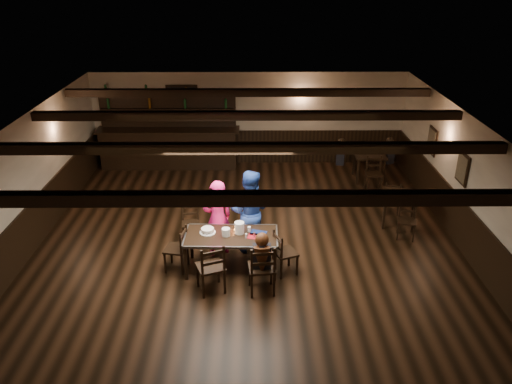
{
  "coord_description": "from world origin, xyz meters",
  "views": [
    {
      "loc": [
        0.11,
        -9.06,
        5.49
      ],
      "look_at": [
        0.17,
        0.2,
        1.22
      ],
      "focal_mm": 35.0,
      "sensor_mm": 36.0,
      "label": 1
    }
  ],
  "objects_px": {
    "bar_counter": "(169,143)",
    "chair_near_right": "(262,266)",
    "chair_near_left": "(212,265)",
    "woman_pink": "(217,218)",
    "dining_table": "(231,238)",
    "man_blue": "(249,211)",
    "cake": "(208,231)"
  },
  "relations": [
    {
      "from": "bar_counter",
      "to": "chair_near_right",
      "type": "bearing_deg",
      "value": -67.66
    },
    {
      "from": "chair_near_left",
      "to": "woman_pink",
      "type": "bearing_deg",
      "value": 88.99
    },
    {
      "from": "dining_table",
      "to": "chair_near_left",
      "type": "height_order",
      "value": "chair_near_left"
    },
    {
      "from": "man_blue",
      "to": "bar_counter",
      "type": "xyz_separation_m",
      "value": [
        -2.35,
        4.74,
        -0.16
      ]
    },
    {
      "from": "bar_counter",
      "to": "woman_pink",
      "type": "bearing_deg",
      "value": -70.7
    },
    {
      "from": "woman_pink",
      "to": "bar_counter",
      "type": "height_order",
      "value": "bar_counter"
    },
    {
      "from": "dining_table",
      "to": "chair_near_right",
      "type": "bearing_deg",
      "value": -55.06
    },
    {
      "from": "chair_near_left",
      "to": "cake",
      "type": "distance_m",
      "value": 0.93
    },
    {
      "from": "dining_table",
      "to": "woman_pink",
      "type": "distance_m",
      "value": 0.66
    },
    {
      "from": "woman_pink",
      "to": "cake",
      "type": "xyz_separation_m",
      "value": [
        -0.16,
        -0.48,
        -0.02
      ]
    },
    {
      "from": "woman_pink",
      "to": "dining_table",
      "type": "bearing_deg",
      "value": 93.38
    },
    {
      "from": "man_blue",
      "to": "bar_counter",
      "type": "height_order",
      "value": "bar_counter"
    },
    {
      "from": "woman_pink",
      "to": "bar_counter",
      "type": "relative_size",
      "value": 0.4
    },
    {
      "from": "woman_pink",
      "to": "man_blue",
      "type": "distance_m",
      "value": 0.66
    },
    {
      "from": "dining_table",
      "to": "chair_near_left",
      "type": "distance_m",
      "value": 0.87
    },
    {
      "from": "chair_near_left",
      "to": "woman_pink",
      "type": "distance_m",
      "value": 1.4
    },
    {
      "from": "dining_table",
      "to": "woman_pink",
      "type": "bearing_deg",
      "value": 116.96
    },
    {
      "from": "cake",
      "to": "dining_table",
      "type": "bearing_deg",
      "value": -11.43
    },
    {
      "from": "dining_table",
      "to": "chair_near_left",
      "type": "bearing_deg",
      "value": -111.63
    },
    {
      "from": "chair_near_left",
      "to": "bar_counter",
      "type": "relative_size",
      "value": 0.25
    },
    {
      "from": "dining_table",
      "to": "chair_near_right",
      "type": "distance_m",
      "value": 1.02
    },
    {
      "from": "dining_table",
      "to": "chair_near_left",
      "type": "relative_size",
      "value": 1.8
    },
    {
      "from": "dining_table",
      "to": "man_blue",
      "type": "relative_size",
      "value": 1.02
    },
    {
      "from": "chair_near_right",
      "to": "man_blue",
      "type": "xyz_separation_m",
      "value": [
        -0.24,
        1.56,
        0.3
      ]
    },
    {
      "from": "dining_table",
      "to": "bar_counter",
      "type": "distance_m",
      "value": 5.83
    },
    {
      "from": "cake",
      "to": "bar_counter",
      "type": "relative_size",
      "value": 0.08
    },
    {
      "from": "cake",
      "to": "bar_counter",
      "type": "bearing_deg",
      "value": 106.1
    },
    {
      "from": "bar_counter",
      "to": "man_blue",
      "type": "bearing_deg",
      "value": -63.61
    },
    {
      "from": "chair_near_right",
      "to": "cake",
      "type": "distance_m",
      "value": 1.41
    },
    {
      "from": "chair_near_right",
      "to": "bar_counter",
      "type": "xyz_separation_m",
      "value": [
        -2.59,
        6.3,
        0.14
      ]
    },
    {
      "from": "chair_near_left",
      "to": "bar_counter",
      "type": "bearing_deg",
      "value": 105.08
    },
    {
      "from": "man_blue",
      "to": "cake",
      "type": "xyz_separation_m",
      "value": [
        -0.8,
        -0.64,
        -0.09
      ]
    }
  ]
}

